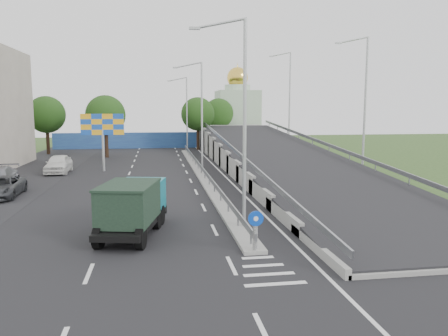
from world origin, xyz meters
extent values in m
plane|color=#2D4C1E|center=(0.00, 0.00, 0.00)|extent=(160.00, 160.00, 0.00)
cube|color=black|center=(-3.00, 20.00, 0.00)|extent=(26.00, 90.00, 0.04)
cube|color=gray|center=(0.00, 24.00, 0.10)|extent=(1.00, 44.00, 0.20)
cube|color=gray|center=(12.30, 24.00, 2.35)|extent=(0.10, 50.00, 0.32)
cube|color=gray|center=(2.80, 24.00, 2.35)|extent=(0.10, 50.00, 0.32)
cube|color=gray|center=(0.00, 24.00, 0.75)|extent=(0.08, 44.00, 0.32)
cylinder|color=gray|center=(0.00, 24.00, 0.50)|extent=(0.09, 0.09, 0.60)
cylinder|color=black|center=(0.00, 2.20, 0.80)|extent=(0.20, 0.20, 1.20)
cylinder|color=#0C3FBF|center=(0.00, 2.12, 1.55)|extent=(0.64, 0.05, 0.64)
cylinder|color=white|center=(0.00, 2.09, 1.55)|extent=(0.20, 0.03, 0.20)
cylinder|color=#B2B5B7|center=(0.30, 6.00, 5.20)|extent=(0.18, 0.18, 10.00)
cylinder|color=#B2B5B7|center=(-0.90, 6.00, 9.95)|extent=(2.57, 0.12, 0.66)
cube|color=#B2B5B7|center=(-2.10, 6.00, 9.70)|extent=(0.50, 0.18, 0.12)
cylinder|color=#B2B5B7|center=(0.30, 26.00, 5.20)|extent=(0.18, 0.18, 10.00)
cylinder|color=#B2B5B7|center=(-0.90, 26.00, 9.95)|extent=(2.57, 0.12, 0.66)
cube|color=#B2B5B7|center=(-2.10, 26.00, 9.70)|extent=(0.50, 0.18, 0.12)
cylinder|color=#B2B5B7|center=(0.30, 46.00, 5.20)|extent=(0.18, 0.18, 10.00)
cylinder|color=#B2B5B7|center=(-0.90, 46.00, 9.95)|extent=(2.57, 0.12, 0.66)
cube|color=#B2B5B7|center=(-2.10, 46.00, 9.70)|extent=(0.50, 0.18, 0.12)
cube|color=#274291|center=(-4.00, 52.00, 1.20)|extent=(30.00, 0.50, 2.40)
cube|color=#B2CCAD|center=(10.00, 60.00, 4.50)|extent=(7.00, 7.00, 9.00)
cylinder|color=#B2CCAD|center=(10.00, 60.00, 9.50)|extent=(4.40, 4.40, 1.00)
sphere|color=gold|center=(10.00, 60.00, 11.20)|extent=(3.60, 3.60, 3.60)
cone|color=gold|center=(10.00, 60.00, 13.20)|extent=(0.30, 0.30, 1.20)
cylinder|color=#B2B5B7|center=(-9.00, 28.00, 2.00)|extent=(0.24, 0.24, 4.00)
cube|color=#F6AC1B|center=(-9.00, 28.00, 4.50)|extent=(4.00, 0.20, 2.00)
cylinder|color=black|center=(-10.00, 40.00, 2.00)|extent=(0.44, 0.44, 4.00)
sphere|color=#18390F|center=(-10.00, 40.00, 5.20)|extent=(4.80, 4.80, 4.80)
cylinder|color=black|center=(2.00, 48.00, 2.00)|extent=(0.44, 0.44, 4.00)
sphere|color=#18390F|center=(2.00, 48.00, 5.20)|extent=(4.80, 4.80, 4.80)
cylinder|color=black|center=(-18.00, 45.00, 2.00)|extent=(0.44, 0.44, 4.00)
sphere|color=#18390F|center=(-18.00, 45.00, 5.20)|extent=(4.80, 4.80, 4.80)
cylinder|color=black|center=(6.00, 55.00, 2.00)|extent=(0.44, 0.44, 4.00)
sphere|color=#18390F|center=(6.00, 55.00, 5.20)|extent=(4.80, 4.80, 4.80)
cylinder|color=black|center=(-5.64, 7.92, 0.51)|extent=(0.53, 1.06, 1.02)
cylinder|color=black|center=(-3.84, 7.52, 0.51)|extent=(0.53, 1.06, 1.02)
cylinder|color=black|center=(-5.82, 7.10, 0.51)|extent=(0.53, 1.06, 1.02)
cylinder|color=black|center=(-4.02, 6.71, 0.51)|extent=(0.53, 1.06, 1.02)
cylinder|color=black|center=(-6.51, 3.95, 0.51)|extent=(0.53, 1.06, 1.02)
cylinder|color=black|center=(-4.70, 3.55, 0.51)|extent=(0.53, 1.06, 1.02)
cube|color=black|center=(-5.15, 5.83, 0.65)|extent=(3.29, 6.04, 0.28)
cube|color=#0A5E6D|center=(-4.69, 7.94, 1.57)|extent=(2.39, 1.90, 1.57)
cube|color=black|center=(-4.54, 8.64, 1.98)|extent=(1.73, 0.43, 0.65)
cube|color=black|center=(-4.52, 8.71, 0.60)|extent=(2.10, 0.59, 0.46)
cube|color=black|center=(-5.27, 5.28, 1.66)|extent=(2.91, 3.90, 1.66)
cube|color=black|center=(-5.27, 5.28, 2.54)|extent=(3.02, 4.01, 0.11)
imported|color=#37393C|center=(-14.45, 16.28, 0.71)|extent=(2.55, 5.17, 1.41)
imported|color=white|center=(-13.06, 27.48, 0.86)|extent=(2.15, 5.10, 1.72)
camera|label=1|loc=(-3.95, -14.86, 6.03)|focal=35.00mm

